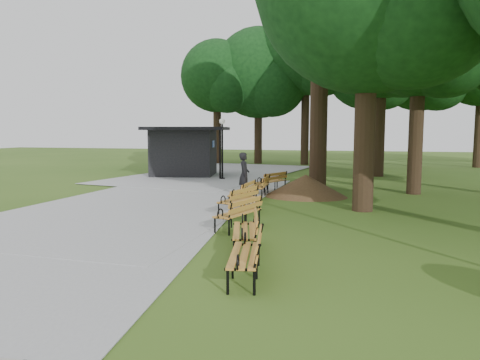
% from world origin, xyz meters
% --- Properties ---
extents(ground, '(100.00, 100.00, 0.00)m').
position_xyz_m(ground, '(0.00, 0.00, 0.00)').
color(ground, '#325217').
rests_on(ground, ground).
extents(path, '(12.00, 38.00, 0.06)m').
position_xyz_m(path, '(-4.00, 3.00, 0.03)').
color(path, '#98989B').
rests_on(path, ground).
extents(person, '(0.58, 0.75, 1.82)m').
position_xyz_m(person, '(-0.86, 4.96, 0.91)').
color(person, black).
rests_on(person, ground).
extents(kiosk, '(5.30, 4.80, 2.92)m').
position_xyz_m(kiosk, '(-6.43, 12.40, 1.46)').
color(kiosk, black).
rests_on(kiosk, ground).
extents(lamp_post, '(0.32, 0.32, 3.37)m').
position_xyz_m(lamp_post, '(-3.57, 10.88, 2.41)').
color(lamp_post, black).
rests_on(lamp_post, ground).
extents(dirt_mound, '(2.85, 2.85, 0.91)m').
position_xyz_m(dirt_mound, '(1.61, 5.50, 0.46)').
color(dirt_mound, '#47301C').
rests_on(dirt_mound, ground).
extents(bench_0, '(0.95, 1.98, 0.88)m').
position_xyz_m(bench_0, '(1.66, -5.23, 0.44)').
color(bench_0, '#B7782A').
rests_on(bench_0, ground).
extents(bench_1, '(1.07, 2.00, 0.88)m').
position_xyz_m(bench_1, '(1.17, -3.26, 0.44)').
color(bench_1, '#B7782A').
rests_on(bench_1, ground).
extents(bench_2, '(1.15, 2.00, 0.88)m').
position_xyz_m(bench_2, '(0.47, -1.15, 0.44)').
color(bench_2, '#B7782A').
rests_on(bench_2, ground).
extents(bench_3, '(1.16, 2.00, 0.88)m').
position_xyz_m(bench_3, '(-0.14, 1.16, 0.44)').
color(bench_3, '#B7782A').
rests_on(bench_3, ground).
extents(bench_4, '(0.72, 1.92, 0.88)m').
position_xyz_m(bench_4, '(-0.42, 2.77, 0.44)').
color(bench_4, '#B7782A').
rests_on(bench_4, ground).
extents(bench_5, '(0.72, 1.93, 0.88)m').
position_xyz_m(bench_5, '(-0.21, 4.98, 0.44)').
color(bench_5, '#B7782A').
rests_on(bench_5, ground).
extents(bench_6, '(1.37, 1.99, 0.88)m').
position_xyz_m(bench_6, '(-0.08, 6.79, 0.44)').
color(bench_6, '#B7782A').
rests_on(bench_6, ground).
extents(lawn_tree_1, '(5.40, 5.40, 9.51)m').
position_xyz_m(lawn_tree_1, '(6.02, 7.45, 6.75)').
color(lawn_tree_1, black).
rests_on(lawn_tree_1, ground).
extents(lawn_tree_4, '(7.36, 7.36, 11.93)m').
position_xyz_m(lawn_tree_4, '(4.84, 15.01, 8.20)').
color(lawn_tree_4, black).
rests_on(lawn_tree_4, ground).
extents(tree_backdrop, '(36.32, 8.81, 16.64)m').
position_xyz_m(tree_backdrop, '(7.05, 22.95, 8.32)').
color(tree_backdrop, black).
rests_on(tree_backdrop, ground).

